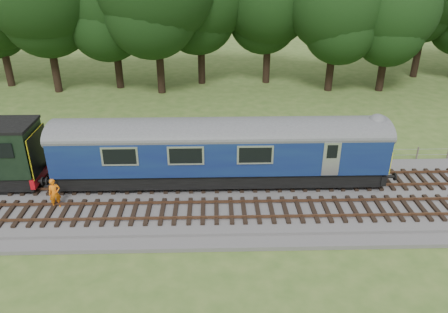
{
  "coord_description": "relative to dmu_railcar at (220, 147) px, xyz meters",
  "views": [
    {
      "loc": [
        -5.04,
        -20.32,
        12.57
      ],
      "look_at": [
        -4.46,
        1.4,
        2.0
      ],
      "focal_mm": 35.0,
      "sensor_mm": 36.0,
      "label": 1
    }
  ],
  "objects": [
    {
      "name": "ground",
      "position": [
        4.67,
        -1.4,
        -2.61
      ],
      "size": [
        120.0,
        120.0,
        0.0
      ],
      "primitive_type": "plane",
      "color": "#3F6224",
      "rests_on": "ground"
    },
    {
      "name": "ballast",
      "position": [
        4.67,
        -1.4,
        -2.43
      ],
      "size": [
        70.0,
        7.0,
        0.35
      ],
      "primitive_type": "cube",
      "color": "#4C4C4F",
      "rests_on": "ground"
    },
    {
      "name": "track_north",
      "position": [
        4.67,
        -0.0,
        -2.19
      ],
      "size": [
        67.2,
        2.4,
        0.21
      ],
      "color": "black",
      "rests_on": "ballast"
    },
    {
      "name": "track_south",
      "position": [
        4.67,
        -3.0,
        -2.19
      ],
      "size": [
        67.2,
        2.4,
        0.21
      ],
      "color": "black",
      "rests_on": "ballast"
    },
    {
      "name": "fence",
      "position": [
        4.67,
        3.1,
        -2.61
      ],
      "size": [
        64.0,
        0.12,
        1.0
      ],
      "primitive_type": null,
      "color": "#6B6054",
      "rests_on": "ground"
    },
    {
      "name": "tree_line",
      "position": [
        4.67,
        20.6,
        -2.61
      ],
      "size": [
        70.0,
        8.0,
        18.0
      ],
      "primitive_type": null,
      "color": "black",
      "rests_on": "ground"
    },
    {
      "name": "dmu_railcar",
      "position": [
        0.0,
        0.0,
        0.0
      ],
      "size": [
        18.05,
        2.86,
        3.88
      ],
      "color": "black",
      "rests_on": "ground"
    },
    {
      "name": "worker",
      "position": [
        -8.5,
        -2.35,
        -1.45
      ],
      "size": [
        0.7,
        0.62,
        1.61
      ],
      "primitive_type": "imported",
      "rotation": [
        0.0,
        0.0,
        0.51
      ],
      "color": "orange",
      "rests_on": "ballast"
    }
  ]
}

